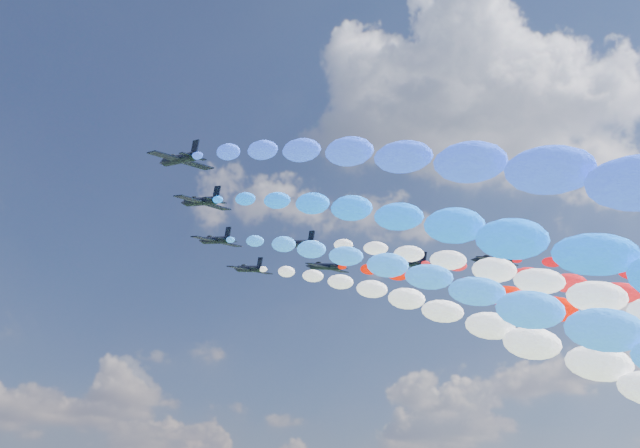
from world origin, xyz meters
TOP-DOWN VIEW (x-y plane):
  - jet_0 at (-34.18, -8.18)m, footprint 9.06×12.34m
  - trail_0 at (-34.18, -62.25)m, footprint 5.44×103.78m
  - jet_1 at (-23.91, 3.32)m, footprint 9.43×12.60m
  - trail_1 at (-23.91, -50.75)m, footprint 5.44×103.78m
  - jet_2 at (-12.58, 17.51)m, footprint 9.26×12.48m
  - trail_2 at (-12.58, -36.56)m, footprint 5.44×103.78m
  - jet_3 at (-0.16, 10.09)m, footprint 9.64×12.75m
  - trail_3 at (-0.16, -43.99)m, footprint 5.44×103.78m
  - jet_4 at (1.46, 27.99)m, footprint 9.75×12.83m
  - trail_4 at (1.46, -26.08)m, footprint 5.44×103.78m
  - jet_5 at (12.15, 17.53)m, footprint 9.37×12.56m
  - trail_5 at (12.15, -36.55)m, footprint 5.44×103.78m
  - jet_6 at (22.83, 6.30)m, footprint 9.39×12.58m
  - jet_7 at (34.33, -5.54)m, footprint 9.08×12.35m

SIDE VIEW (x-z plane):
  - trail_0 at x=-34.18m, z-range 59.14..108.42m
  - trail_1 at x=-23.91m, z-range 59.14..108.42m
  - trail_2 at x=-12.58m, z-range 59.14..108.42m
  - trail_3 at x=-0.16m, z-range 59.14..108.42m
  - trail_4 at x=1.46m, z-range 59.14..108.42m
  - trail_5 at x=12.15m, z-range 59.14..108.42m
  - jet_0 at x=-34.18m, z-range 104.20..109.74m
  - jet_1 at x=-23.91m, z-range 104.20..109.74m
  - jet_2 at x=-12.58m, z-range 104.20..109.74m
  - jet_3 at x=-0.16m, z-range 104.20..109.74m
  - jet_4 at x=1.46m, z-range 104.20..109.74m
  - jet_5 at x=12.15m, z-range 104.20..109.74m
  - jet_6 at x=22.83m, z-range 104.20..109.74m
  - jet_7 at x=34.33m, z-range 104.20..109.74m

